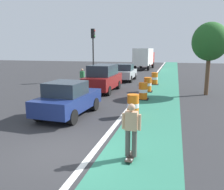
% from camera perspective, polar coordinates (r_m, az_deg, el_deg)
% --- Properties ---
extents(ground_plane, '(100.00, 100.00, 0.00)m').
position_cam_1_polar(ground_plane, '(7.96, -11.29, -13.22)').
color(ground_plane, '#2D2D30').
extents(bike_lane_strip, '(2.50, 80.00, 0.01)m').
position_cam_1_polar(bike_lane_strip, '(18.78, 11.94, 0.93)').
color(bike_lane_strip, '#2D755B').
rests_on(bike_lane_strip, ground).
extents(lane_divider_stripe, '(0.20, 80.00, 0.01)m').
position_cam_1_polar(lane_divider_stripe, '(18.91, 7.40, 1.15)').
color(lane_divider_stripe, silver).
rests_on(lane_divider_stripe, ground).
extents(skateboarder_on_lane, '(0.57, 0.80, 1.69)m').
position_cam_1_polar(skateboarder_on_lane, '(7.07, 4.63, -8.24)').
color(skateboarder_on_lane, black).
rests_on(skateboarder_on_lane, ground).
extents(parked_sedan_nearest, '(2.09, 4.19, 1.70)m').
position_cam_1_polar(parked_sedan_nearest, '(11.73, -10.47, -0.96)').
color(parked_sedan_nearest, navy).
rests_on(parked_sedan_nearest, ground).
extents(parked_suv_second, '(1.95, 4.62, 2.04)m').
position_cam_1_polar(parked_suv_second, '(18.07, -2.15, 4.08)').
color(parked_suv_second, maroon).
rests_on(parked_suv_second, ground).
extents(parked_sedan_third, '(1.93, 4.10, 1.70)m').
position_cam_1_polar(parked_sedan_third, '(24.29, 3.05, 5.40)').
color(parked_sedan_third, '#9EA0A5').
rests_on(parked_sedan_third, ground).
extents(traffic_barrel_front, '(0.73, 0.73, 1.09)m').
position_cam_1_polar(traffic_barrel_front, '(11.49, 5.05, -2.61)').
color(traffic_barrel_front, orange).
rests_on(traffic_barrel_front, ground).
extents(traffic_barrel_mid, '(0.73, 0.73, 1.09)m').
position_cam_1_polar(traffic_barrel_mid, '(15.46, 7.43, 0.90)').
color(traffic_barrel_mid, orange).
rests_on(traffic_barrel_mid, ground).
extents(traffic_barrel_back, '(0.73, 0.73, 1.09)m').
position_cam_1_polar(traffic_barrel_back, '(18.28, 8.54, 2.45)').
color(traffic_barrel_back, orange).
rests_on(traffic_barrel_back, ground).
extents(traffic_barrel_far, '(0.73, 0.73, 1.09)m').
position_cam_1_polar(traffic_barrel_far, '(22.05, 10.14, 3.87)').
color(traffic_barrel_far, orange).
rests_on(traffic_barrel_far, ground).
extents(delivery_truck_down_block, '(2.58, 7.68, 3.23)m').
position_cam_1_polar(delivery_truck_down_block, '(38.27, 7.72, 8.93)').
color(delivery_truck_down_block, silver).
rests_on(delivery_truck_down_block, ground).
extents(traffic_light_corner, '(0.41, 0.32, 5.10)m').
position_cam_1_polar(traffic_light_corner, '(23.83, -4.53, 11.70)').
color(traffic_light_corner, '#2D2D2D').
rests_on(traffic_light_corner, ground).
extents(pedestrian_crossing, '(0.34, 0.20, 1.61)m').
position_cam_1_polar(pedestrian_crossing, '(19.79, -7.14, 4.12)').
color(pedestrian_crossing, '#33333D').
rests_on(pedestrian_crossing, ground).
extents(street_tree_sidewalk, '(2.40, 2.40, 5.00)m').
position_cam_1_polar(street_tree_sidewalk, '(17.90, 22.38, 11.65)').
color(street_tree_sidewalk, brown).
rests_on(street_tree_sidewalk, ground).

